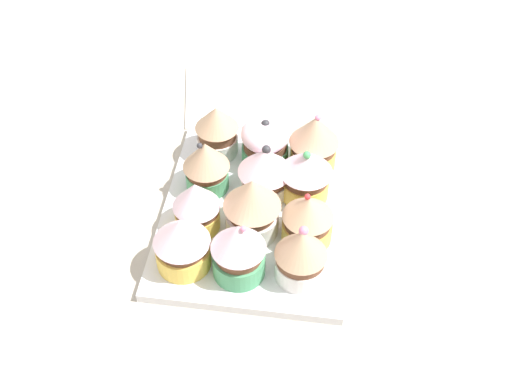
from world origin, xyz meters
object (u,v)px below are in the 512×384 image
at_px(cupcake_9, 196,205).
at_px(napkin, 220,95).
at_px(cupcake_0, 301,254).
at_px(cupcake_3, 314,141).
at_px(cupcake_4, 238,249).
at_px(cupcake_11, 217,129).
at_px(cupcake_8, 182,243).
at_px(cupcake_10, 206,165).
at_px(cupcake_1, 308,219).
at_px(cupcake_7, 265,142).
at_px(baking_tray, 256,212).
at_px(cupcake_6, 265,170).
at_px(cupcake_5, 250,205).
at_px(cupcake_2, 306,173).

xyz_separation_m(cupcake_9, napkin, (0.26, 0.02, -0.04)).
bearing_deg(cupcake_0, cupcake_3, -0.28).
height_order(cupcake_4, napkin, cupcake_4).
distance_m(cupcake_9, cupcake_11, 0.13).
height_order(cupcake_8, cupcake_10, cupcake_10).
relative_size(cupcake_1, cupcake_7, 1.01).
distance_m(cupcake_8, cupcake_9, 0.06).
bearing_deg(baking_tray, cupcake_1, -119.56).
bearing_deg(napkin, cupcake_6, -155.16).
xyz_separation_m(cupcake_5, cupcake_9, (-0.00, 0.06, -0.01)).
relative_size(cupcake_0, cupcake_4, 0.95).
distance_m(cupcake_9, cupcake_10, 0.07).
xyz_separation_m(cupcake_0, cupcake_11, (0.19, 0.12, 0.00)).
relative_size(cupcake_4, cupcake_6, 1.07).
bearing_deg(cupcake_7, cupcake_0, -160.95).
bearing_deg(cupcake_6, cupcake_5, 172.16).
bearing_deg(cupcake_0, cupcake_11, 33.75).
distance_m(cupcake_6, cupcake_8, 0.14).
relative_size(cupcake_1, cupcake_6, 0.91).
bearing_deg(cupcake_1, cupcake_3, 1.06).
bearing_deg(napkin, cupcake_8, -177.37).
bearing_deg(cupcake_10, cupcake_9, -179.35).
relative_size(cupcake_5, cupcake_7, 1.22).
bearing_deg(cupcake_11, cupcake_5, -154.49).
relative_size(cupcake_8, cupcake_9, 1.02).
bearing_deg(cupcake_1, cupcake_6, 40.69).
bearing_deg(cupcake_1, cupcake_7, 27.60).
bearing_deg(cupcake_2, napkin, 35.80).
distance_m(cupcake_1, cupcake_2, 0.07).
distance_m(baking_tray, cupcake_8, 0.12).
height_order(cupcake_5, napkin, cupcake_5).
relative_size(cupcake_6, cupcake_7, 1.11).
distance_m(cupcake_1, napkin, 0.30).
relative_size(cupcake_1, cupcake_4, 0.85).
distance_m(cupcake_8, cupcake_11, 0.19).
bearing_deg(cupcake_5, cupcake_2, -41.96).
height_order(cupcake_0, cupcake_5, cupcake_5).
distance_m(cupcake_2, cupcake_5, 0.09).
height_order(cupcake_0, cupcake_10, cupcake_0).
relative_size(cupcake_0, cupcake_8, 1.07).
height_order(cupcake_3, cupcake_10, cupcake_3).
bearing_deg(cupcake_9, cupcake_6, -47.42).
bearing_deg(cupcake_3, cupcake_10, 114.18).
bearing_deg(cupcake_9, cupcake_7, -27.92).
xyz_separation_m(cupcake_2, cupcake_4, (-0.13, 0.06, 0.00)).
height_order(cupcake_2, cupcake_6, cupcake_2).
relative_size(cupcake_3, cupcake_4, 1.02).
xyz_separation_m(cupcake_0, cupcake_9, (0.06, 0.13, -0.00)).
xyz_separation_m(cupcake_7, cupcake_11, (0.01, 0.06, 0.01)).
bearing_deg(napkin, cupcake_3, -133.57).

